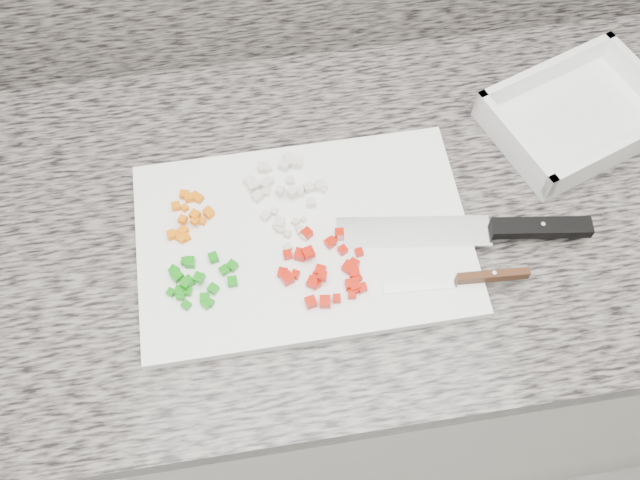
% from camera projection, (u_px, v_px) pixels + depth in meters
% --- Properties ---
extents(cabinet, '(3.92, 0.62, 0.86)m').
position_uv_depth(cabinet, '(338.00, 325.00, 1.43)').
color(cabinet, silver).
rests_on(cabinet, ground).
extents(countertop, '(3.96, 0.64, 0.04)m').
position_uv_depth(countertop, '(345.00, 213.00, 1.03)').
color(countertop, slate).
rests_on(countertop, cabinet).
extents(cutting_board, '(0.46, 0.30, 0.02)m').
position_uv_depth(cutting_board, '(303.00, 239.00, 0.98)').
color(cutting_board, white).
rests_on(cutting_board, countertop).
extents(carrot_pile, '(0.07, 0.08, 0.02)m').
position_uv_depth(carrot_pile, '(190.00, 216.00, 0.98)').
color(carrot_pile, orange).
rests_on(carrot_pile, cutting_board).
extents(onion_pile, '(0.12, 0.12, 0.02)m').
position_uv_depth(onion_pile, '(281.00, 184.00, 1.01)').
color(onion_pile, beige).
rests_on(onion_pile, cutting_board).
extents(green_pepper_pile, '(0.10, 0.08, 0.02)m').
position_uv_depth(green_pepper_pile, '(198.00, 280.00, 0.94)').
color(green_pepper_pile, '#0D7E0B').
rests_on(green_pepper_pile, cutting_board).
extents(red_pepper_pile, '(0.12, 0.12, 0.02)m').
position_uv_depth(red_pepper_pile, '(327.00, 271.00, 0.94)').
color(red_pepper_pile, '#BA1002').
rests_on(red_pepper_pile, cutting_board).
extents(garlic_pile, '(0.05, 0.05, 0.01)m').
position_uv_depth(garlic_pile, '(292.00, 232.00, 0.97)').
color(garlic_pile, beige).
rests_on(garlic_pile, cutting_board).
extents(chef_knife, '(0.35, 0.09, 0.02)m').
position_uv_depth(chef_knife, '(497.00, 229.00, 0.98)').
color(chef_knife, silver).
rests_on(chef_knife, cutting_board).
extents(paring_knife, '(0.19, 0.03, 0.02)m').
position_uv_depth(paring_knife, '(474.00, 278.00, 0.94)').
color(paring_knife, silver).
rests_on(paring_knife, cutting_board).
extents(tray, '(0.30, 0.26, 0.05)m').
position_uv_depth(tray, '(577.00, 117.00, 1.07)').
color(tray, white).
rests_on(tray, countertop).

